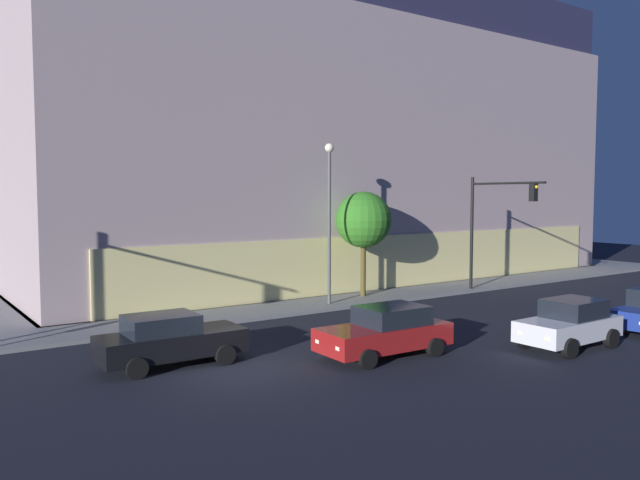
# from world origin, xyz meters

# --- Properties ---
(ground_plane) EXTENTS (120.00, 120.00, 0.00)m
(ground_plane) POSITION_xyz_m (0.00, 0.00, 0.00)
(ground_plane) COLOR black
(sidewalk_corner) EXTENTS (80.00, 60.00, 0.15)m
(sidewalk_corner) POSITION_xyz_m (0.00, 36.16, 0.07)
(sidewalk_corner) COLOR gray
(sidewalk_corner) RESTS_ON ground
(modern_building) EXTENTS (39.51, 29.15, 19.03)m
(modern_building) POSITION_xyz_m (15.89, 23.87, 9.44)
(modern_building) COLOR #4C4C51
(modern_building) RESTS_ON ground
(traffic_light_far_corner) EXTENTS (0.36, 4.94, 6.33)m
(traffic_light_far_corner) POSITION_xyz_m (18.59, 5.14, 4.44)
(traffic_light_far_corner) COLOR black
(traffic_light_far_corner) RESTS_ON sidewalk_corner
(street_lamp_sidewalk) EXTENTS (0.44, 0.44, 7.81)m
(street_lamp_sidewalk) POSITION_xyz_m (9.08, 7.28, 5.06)
(street_lamp_sidewalk) COLOR #4F4F4F
(street_lamp_sidewalk) RESTS_ON sidewalk_corner
(sidewalk_tree) EXTENTS (2.94, 2.94, 5.50)m
(sidewalk_tree) POSITION_xyz_m (11.93, 8.15, 4.16)
(sidewalk_tree) COLOR #50441E
(sidewalk_tree) RESTS_ON sidewalk_corner
(car_black) EXTENTS (4.67, 2.14, 1.67)m
(car_black) POSITION_xyz_m (-1.44, 1.51, 0.85)
(car_black) COLOR black
(car_black) RESTS_ON ground
(car_red) EXTENTS (4.69, 2.28, 1.69)m
(car_red) POSITION_xyz_m (5.01, -1.57, 0.85)
(car_red) COLOR maroon
(car_red) RESTS_ON ground
(car_white) EXTENTS (4.12, 2.05, 1.73)m
(car_white) POSITION_xyz_m (11.14, -4.48, 0.88)
(car_white) COLOR silver
(car_white) RESTS_ON ground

